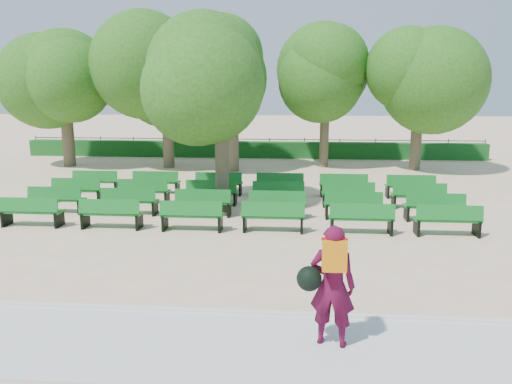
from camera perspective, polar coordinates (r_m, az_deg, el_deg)
ground at (r=14.93m, az=-5.36°, el=-3.27°), size 120.00×120.00×0.00m
paving at (r=8.20m, az=-14.70°, el=-16.42°), size 30.00×2.20×0.06m
curb at (r=9.17m, az=-12.29°, el=-13.02°), size 30.00×0.12×0.10m
hedge at (r=28.51m, az=-0.50°, el=4.87°), size 26.00×0.70×0.90m
fence at (r=28.96m, az=-0.43°, el=4.08°), size 26.00×0.10×1.02m
tree_line at (r=24.63m, az=-1.34°, el=2.73°), size 21.80×6.80×7.04m
bench_array at (r=16.09m, az=-1.56°, el=-1.79°), size 1.71×0.54×1.08m
tree_among at (r=15.59m, az=-4.03°, el=12.15°), size 3.99×3.99×5.79m
person at (r=7.56m, az=8.52°, el=-10.36°), size 0.91×0.59×1.86m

